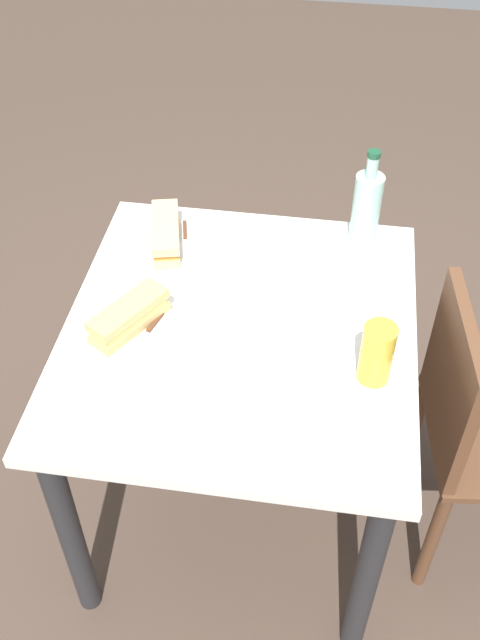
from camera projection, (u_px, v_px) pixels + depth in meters
ground_plane at (240, 495)px, 2.31m from camera, size 8.00×8.00×0.00m
dining_table at (240, 362)px, 1.87m from camera, size 0.91×0.85×0.75m
chair_far at (478, 425)px, 1.89m from camera, size 0.44×0.44×0.86m
plate_near at (131, 328)px, 1.76m from camera, size 0.22×0.22×0.01m
baguette_sandwich_near at (129, 316)px, 1.73m from camera, size 0.21×0.17×0.07m
knife_near at (148, 332)px, 1.74m from camera, size 0.18×0.06×0.01m
plate_far at (167, 246)px, 1.99m from camera, size 0.22×0.22×0.01m
baguette_sandwich_far at (166, 234)px, 1.96m from camera, size 0.23×0.12×0.07m
knife_far at (185, 239)px, 1.99m from camera, size 0.18×0.05×0.01m
water_bottle at (366, 207)px, 1.95m from camera, size 0.08×0.08×0.28m
beer_glass at (377, 353)px, 1.61m from camera, size 0.07×0.07×0.15m
olive_bowl at (252, 368)px, 1.66m from camera, size 0.11×0.11×0.03m
paper_napkin at (319, 420)px, 1.57m from camera, size 0.18×0.18×0.00m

